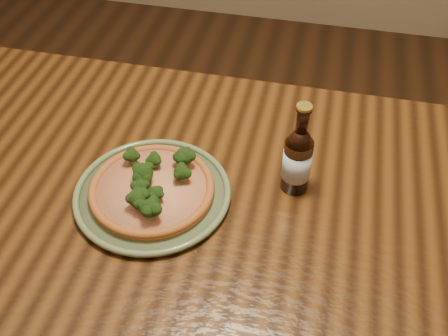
% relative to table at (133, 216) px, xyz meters
% --- Properties ---
extents(table, '(1.60, 0.90, 0.75)m').
position_rel_table_xyz_m(table, '(0.00, 0.00, 0.00)').
color(table, '#44260E').
rests_on(table, ground).
extents(plate, '(0.33, 0.33, 0.02)m').
position_rel_table_xyz_m(plate, '(0.06, -0.01, 0.10)').
color(plate, '#5A6B49').
rests_on(plate, table).
extents(pizza, '(0.26, 0.26, 0.07)m').
position_rel_table_xyz_m(pizza, '(0.06, -0.01, 0.12)').
color(pizza, '#9A5522').
rests_on(pizza, plate).
extents(beer_bottle, '(0.06, 0.06, 0.22)m').
position_rel_table_xyz_m(beer_bottle, '(0.35, 0.08, 0.17)').
color(beer_bottle, black).
rests_on(beer_bottle, table).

